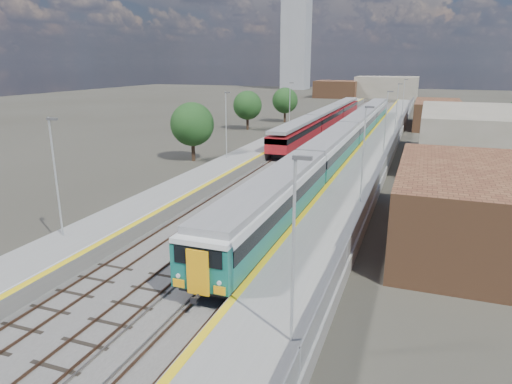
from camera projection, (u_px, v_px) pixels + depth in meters
The scene contains 11 objects.
ground at pixel (339, 148), 63.89m from camera, with size 320.00×320.00×0.00m, color #47443A.
ballast_bed at pixel (327, 144), 66.89m from camera, with size 10.50×155.00×0.06m, color #565451.
tracks at pixel (333, 142), 68.18m from camera, with size 8.96×160.00×0.17m.
platform_right at pixel (380, 144), 64.25m from camera, with size 4.70×155.00×8.52m.
platform_left at pixel (283, 139), 68.99m from camera, with size 4.30×155.00×8.52m.
buildings at pixel (334, 65), 146.95m from camera, with size 72.00×185.50×40.00m.
green_train at pixel (348, 135), 60.14m from camera, with size 3.10×86.14×3.41m.
red_train at pixel (326, 118), 80.27m from camera, with size 2.87×58.15×3.62m.
tree_a at pixel (192, 124), 54.69m from camera, with size 5.24×5.24×7.09m.
tree_b at pixel (247, 105), 80.41m from camera, with size 5.06×5.06×6.86m.
tree_c at pixel (285, 101), 90.51m from camera, with size 5.05×5.05×6.85m.
Camera 1 is at (10.72, -13.29, 11.65)m, focal length 32.00 mm.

